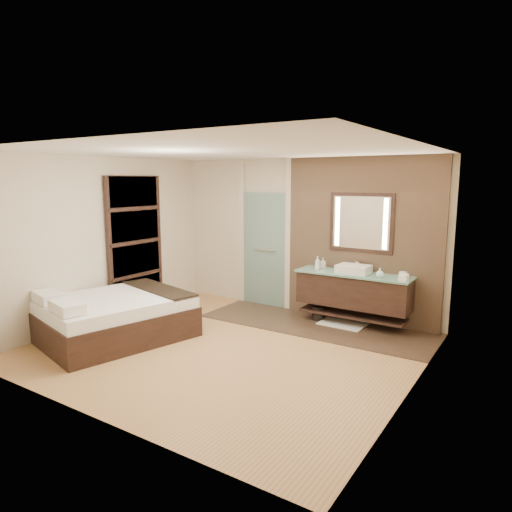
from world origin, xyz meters
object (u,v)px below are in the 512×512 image
Objects in this scene: mirror_unit at (361,223)px; waste_bin at (318,313)px; vanity at (353,290)px; bed at (114,317)px.

waste_bin is (-0.58, -0.31, -1.53)m from mirror_unit.
waste_bin is at bearing -152.11° from mirror_unit.
waste_bin is at bearing -173.30° from vanity.
mirror_unit is at bearing 27.89° from waste_bin.
vanity is 1.75× the size of mirror_unit.
vanity reaches higher than waste_bin.
bed is at bearing -131.86° from waste_bin.
mirror_unit is (0.00, 0.24, 1.07)m from vanity.
mirror_unit is 4.10m from bed.
waste_bin is (-0.58, -0.07, -0.46)m from vanity.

